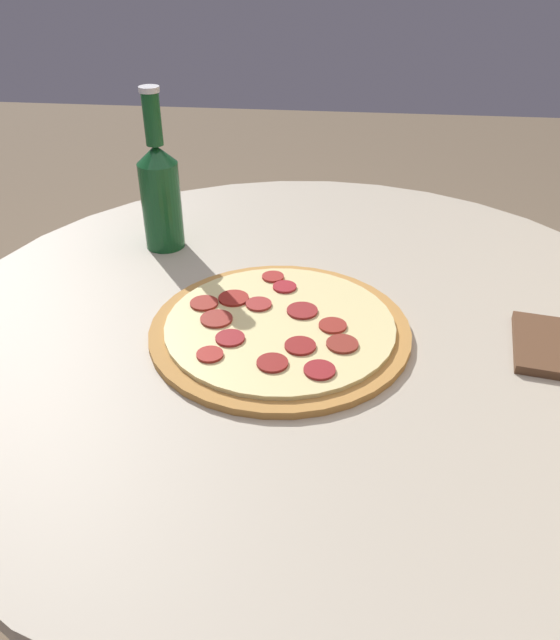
{
  "coord_description": "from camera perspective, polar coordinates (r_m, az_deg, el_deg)",
  "views": [
    {
      "loc": [
        0.73,
        0.04,
        1.2
      ],
      "look_at": [
        0.05,
        -0.04,
        0.76
      ],
      "focal_mm": 35.0,
      "sensor_mm": 36.0,
      "label": 1
    }
  ],
  "objects": [
    {
      "name": "table",
      "position": [
        0.97,
        2.65,
        -8.6
      ],
      "size": [
        1.04,
        1.04,
        0.74
      ],
      "color": "#B2A893",
      "rests_on": "ground_plane"
    },
    {
      "name": "beer_bottle",
      "position": [
        1.03,
        -10.9,
        11.5
      ],
      "size": [
        0.06,
        0.06,
        0.26
      ],
      "color": "#144C23",
      "rests_on": "table"
    },
    {
      "name": "ground_plane",
      "position": [
        1.41,
        2.02,
        -25.86
      ],
      "size": [
        8.0,
        8.0,
        0.0
      ],
      "primitive_type": "plane",
      "color": "#7A664C"
    },
    {
      "name": "pizza",
      "position": [
        0.82,
        -0.04,
        -0.71
      ],
      "size": [
        0.34,
        0.34,
        0.02
      ],
      "color": "#B77F3D",
      "rests_on": "table"
    }
  ]
}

